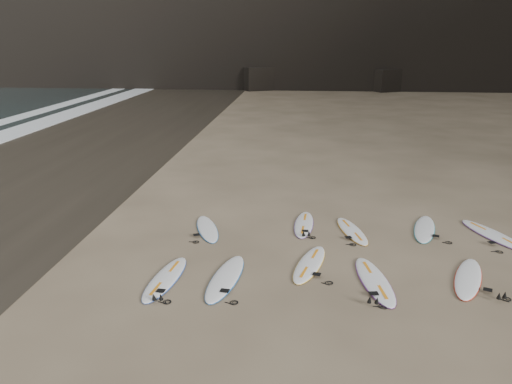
% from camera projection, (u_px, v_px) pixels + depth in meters
% --- Properties ---
extents(ground, '(240.00, 240.00, 0.00)m').
position_uv_depth(ground, '(322.00, 272.00, 12.75)').
color(ground, '#897559').
rests_on(ground, ground).
extents(wet_sand, '(12.00, 200.00, 0.01)m').
position_uv_depth(wet_sand, '(37.00, 164.00, 23.41)').
color(wet_sand, '#383026').
rests_on(wet_sand, ground).
extents(surfboard_0, '(0.88, 2.55, 0.09)m').
position_uv_depth(surfboard_0, '(165.00, 278.00, 12.35)').
color(surfboard_0, white).
rests_on(surfboard_0, ground).
extents(surfboard_1, '(0.97, 2.69, 0.09)m').
position_uv_depth(surfboard_1, '(225.00, 277.00, 12.38)').
color(surfboard_1, white).
rests_on(surfboard_1, ground).
extents(surfboard_2, '(1.18, 2.50, 0.09)m').
position_uv_depth(surfboard_2, '(310.00, 264.00, 13.14)').
color(surfboard_2, white).
rests_on(surfboard_2, ground).
extents(surfboard_3, '(1.03, 2.70, 0.09)m').
position_uv_depth(surfboard_3, '(374.00, 280.00, 12.24)').
color(surfboard_3, white).
rests_on(surfboard_3, ground).
extents(surfboard_4, '(1.44, 2.52, 0.09)m').
position_uv_depth(surfboard_4, '(468.00, 278.00, 12.37)').
color(surfboard_4, white).
rests_on(surfboard_4, ground).
extents(surfboard_5, '(1.29, 2.39, 0.08)m').
position_uv_depth(surfboard_5, '(207.00, 228.00, 15.55)').
color(surfboard_5, white).
rests_on(surfboard_5, ground).
extents(surfboard_6, '(0.72, 2.40, 0.09)m').
position_uv_depth(surfboard_6, '(304.00, 224.00, 15.90)').
color(surfboard_6, white).
rests_on(surfboard_6, ground).
extents(surfboard_7, '(1.11, 2.38, 0.08)m').
position_uv_depth(surfboard_7, '(352.00, 231.00, 15.37)').
color(surfboard_7, white).
rests_on(surfboard_7, ground).
extents(surfboard_8, '(1.20, 2.52, 0.09)m').
position_uv_depth(surfboard_8, '(425.00, 229.00, 15.53)').
color(surfboard_8, white).
rests_on(surfboard_8, ground).
extents(surfboard_9, '(1.64, 2.73, 0.10)m').
position_uv_depth(surfboard_9, '(494.00, 235.00, 15.03)').
color(surfboard_9, white).
rests_on(surfboard_9, ground).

